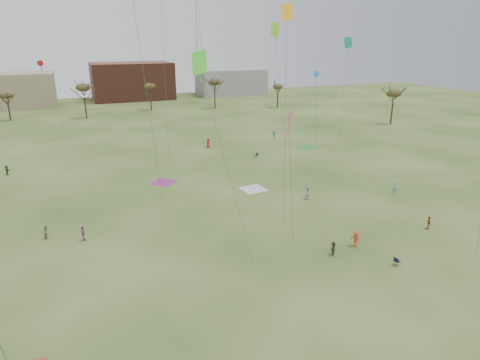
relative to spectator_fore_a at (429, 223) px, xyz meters
name	(u,v)px	position (x,y,z in m)	size (l,w,h in m)	color
ground	(292,281)	(-19.05, -3.51, -0.75)	(260.00, 260.00, 0.00)	#2B4B17
spectator_fore_a	(429,223)	(0.00, 0.00, 0.00)	(0.87, 0.36, 1.49)	#9D401A
spectator_fore_b	(47,232)	(-39.00, 13.43, 0.00)	(0.72, 0.56, 1.49)	#978260
spectator_fore_c	(333,248)	(-13.13, -0.96, -0.04)	(1.32, 0.42, 1.42)	brown
flyer_mid_b	(355,239)	(-10.09, -0.36, 0.12)	(1.12, 0.64, 1.73)	red
flyer_mid_c	(395,187)	(4.42, 10.40, 0.12)	(0.63, 0.41, 1.73)	#76B7C5
spectator_mid_d	(83,233)	(-35.46, 11.47, 0.07)	(0.96, 0.40, 1.64)	#AE48A4
spectator_mid_e	(308,193)	(-7.78, 12.69, 0.17)	(0.89, 0.70, 1.84)	silver
flyer_far_a	(7,170)	(-45.17, 39.33, 0.02)	(1.43, 0.45, 1.54)	#2E6421
flyer_far_b	(208,143)	(-11.32, 43.40, 0.16)	(0.89, 0.58, 1.82)	red
flyer_far_c	(274,135)	(3.34, 44.70, 0.16)	(1.17, 0.67, 1.81)	#1E488D
blanket_cream	(253,189)	(-12.72, 19.01, -0.74)	(3.20, 3.20, 0.03)	silver
blanket_plum	(164,182)	(-23.67, 26.62, -0.74)	(3.12, 3.12, 0.03)	#9A2F7F
blanket_olive	(308,147)	(6.63, 36.63, -0.74)	(3.31, 3.31, 0.03)	green
camp_chair_center	(397,263)	(-8.77, -4.90, -0.49)	(0.65, 0.62, 0.87)	#161437
camp_chair_right	(256,156)	(-5.75, 33.42, -0.49)	(0.65, 0.61, 0.87)	#131736
kites_aloft	(187,22)	(-20.66, 21.50, 21.07)	(63.00, 67.16, 27.78)	red
tree_line	(125,93)	(-21.90, 75.61, 6.34)	(117.44, 49.32, 8.91)	#3A2B1E
building_brick	(132,81)	(-14.05, 116.49, 5.25)	(26.00, 16.00, 12.00)	brown
building_grey	(231,82)	(20.95, 114.49, 3.75)	(24.00, 12.00, 9.00)	gray
radio_tower	(198,39)	(10.95, 121.49, 18.46)	(1.51, 1.72, 41.00)	#9EA3A8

